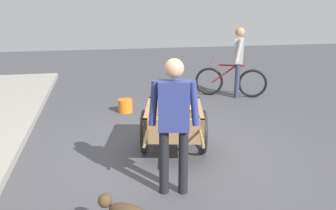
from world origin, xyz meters
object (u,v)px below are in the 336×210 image
fruit_cart (174,124)px  cyclist_person (239,56)px  vendor_person (174,116)px  plastic_bucket (125,106)px  bicycle (231,81)px

fruit_cart → cyclist_person: size_ratio=1.11×
vendor_person → cyclist_person: size_ratio=0.99×
fruit_cart → vendor_person: bearing=167.8°
fruit_cart → vendor_person: 1.25m
cyclist_person → plastic_bucket: bearing=104.8°
plastic_bucket → vendor_person: bearing=-174.6°
plastic_bucket → cyclist_person: bearing=-75.2°
fruit_cart → bicycle: size_ratio=1.15×
bicycle → fruit_cart: bearing=145.5°
vendor_person → cyclist_person: (3.92, -2.35, 0.01)m
bicycle → plastic_bucket: bearing=106.8°
vendor_person → cyclist_person: bearing=-31.0°
vendor_person → plastic_bucket: size_ratio=5.50×
cyclist_person → plastic_bucket: (-0.70, 2.65, -0.82)m
cyclist_person → plastic_bucket: size_ratio=5.57×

